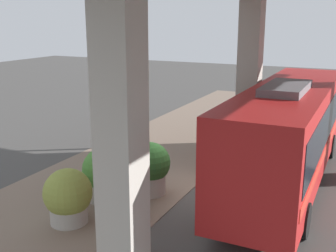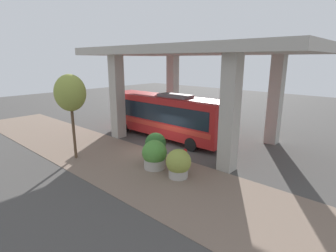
{
  "view_description": "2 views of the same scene",
  "coord_description": "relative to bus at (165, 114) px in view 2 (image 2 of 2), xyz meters",
  "views": [
    {
      "loc": [
        5.17,
        -12.56,
        5.81
      ],
      "look_at": [
        -0.57,
        -0.65,
        2.4
      ],
      "focal_mm": 45.0,
      "sensor_mm": 36.0,
      "label": 1
    },
    {
      "loc": [
        -12.74,
        -12.33,
        6.43
      ],
      "look_at": [
        1.12,
        0.1,
        1.68
      ],
      "focal_mm": 28.0,
      "sensor_mm": 36.0,
      "label": 2
    }
  ],
  "objects": [
    {
      "name": "overpass",
      "position": [
        1.17,
        -1.99,
        4.38
      ],
      "size": [
        9.4,
        18.38,
        7.37
      ],
      "color": "#ADA89E",
      "rests_on": "ground"
    },
    {
      "name": "planter_middle",
      "position": [
        -3.97,
        -2.83,
        -1.11
      ],
      "size": [
        1.38,
        1.38,
        1.8
      ],
      "color": "#ADA89E",
      "rests_on": "ground"
    },
    {
      "name": "planter_front",
      "position": [
        -5.09,
        -3.83,
        -1.19
      ],
      "size": [
        1.5,
        1.5,
        1.77
      ],
      "color": "#ADA89E",
      "rests_on": "ground"
    },
    {
      "name": "fire_hydrant",
      "position": [
        -3.3,
        -4.76,
        -1.54
      ],
      "size": [
        0.54,
        0.26,
        1.0
      ],
      "color": "#B21919",
      "rests_on": "ground"
    },
    {
      "name": "street_tree_near",
      "position": [
        -7.39,
        1.31,
        2.3
      ],
      "size": [
        1.95,
        1.95,
        5.55
      ],
      "color": "brown",
      "rests_on": "ground"
    },
    {
      "name": "ground_plane",
      "position": [
        -2.83,
        -1.99,
        -2.05
      ],
      "size": [
        80.0,
        80.0,
        0.0
      ],
      "primitive_type": "plane",
      "color": "#474442",
      "rests_on": "ground"
    },
    {
      "name": "sidewalk_strip",
      "position": [
        -5.83,
        -1.99,
        -2.04
      ],
      "size": [
        6.0,
        40.0,
        0.02
      ],
      "color": "#7A6656",
      "rests_on": "ground"
    },
    {
      "name": "planter_back",
      "position": [
        -5.1,
        -5.72,
        -1.23
      ],
      "size": [
        1.41,
        1.41,
        1.65
      ],
      "color": "#ADA89E",
      "rests_on": "ground"
    },
    {
      "name": "bus",
      "position": [
        0.0,
        0.0,
        0.0
      ],
      "size": [
        2.58,
        11.15,
        3.78
      ],
      "color": "#B21E1E",
      "rests_on": "ground"
    }
  ]
}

